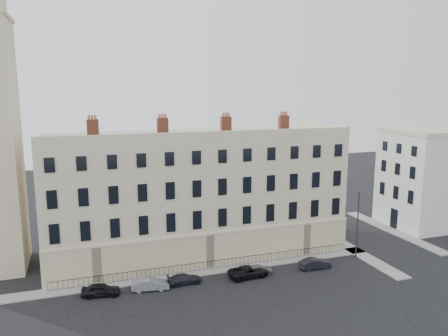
{
  "coord_description": "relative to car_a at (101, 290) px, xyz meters",
  "views": [
    {
      "loc": [
        -19.87,
        -39.64,
        20.35
      ],
      "look_at": [
        -2.93,
        10.0,
        10.87
      ],
      "focal_mm": 35.0,
      "sensor_mm": 36.0,
      "label": 1
    }
  ],
  "objects": [
    {
      "name": "car_b",
      "position": [
        4.88,
        -0.26,
        -0.01
      ],
      "size": [
        3.96,
        1.87,
        1.26
      ],
      "primitive_type": "imported",
      "rotation": [
        0.0,
        0.0,
        1.43
      ],
      "color": "gray",
      "rests_on": "ground"
    },
    {
      "name": "adjacent_building",
      "position": [
        47.38,
        8.2,
        6.36
      ],
      "size": [
        10.0,
        10.0,
        14.0
      ],
      "primitive_type": "cube",
      "color": "silver",
      "rests_on": "ground"
    },
    {
      "name": "pavement_adjacent",
      "position": [
        41.38,
        7.2,
        -0.58
      ],
      "size": [
        2.0,
        20.0,
        0.12
      ],
      "primitive_type": "cube",
      "color": "gray",
      "rests_on": "ground"
    },
    {
      "name": "pavement_east_return",
      "position": [
        31.38,
        5.2,
        -0.58
      ],
      "size": [
        2.0,
        24.0,
        0.12
      ],
      "primitive_type": "cube",
      "color": "gray",
      "rests_on": "ground"
    },
    {
      "name": "pavement_terrace",
      "position": [
        8.38,
        2.2,
        -0.58
      ],
      "size": [
        48.0,
        2.0,
        0.12
      ],
      "primitive_type": "cube",
      "color": "gray",
      "rests_on": "ground"
    },
    {
      "name": "railings",
      "position": [
        12.38,
        2.6,
        -0.09
      ],
      "size": [
        35.0,
        0.04,
        0.96
      ],
      "color": "black",
      "rests_on": "ground"
    },
    {
      "name": "car_c",
      "position": [
        8.54,
        0.01,
        -0.11
      ],
      "size": [
        3.7,
        1.54,
        1.07
      ],
      "primitive_type": "imported",
      "rotation": [
        0.0,
        0.0,
        1.58
      ],
      "color": "black",
      "rests_on": "ground"
    },
    {
      "name": "car_e",
      "position": [
        16.93,
        -0.28,
        -0.08
      ],
      "size": [
        3.3,
        1.38,
        1.12
      ],
      "primitive_type": "imported",
      "rotation": [
        0.0,
        0.0,
        1.55
      ],
      "color": "slate",
      "rests_on": "ground"
    },
    {
      "name": "terrace",
      "position": [
        12.42,
        9.17,
        6.85
      ],
      "size": [
        36.22,
        12.22,
        17.0
      ],
      "color": "beige",
      "rests_on": "ground"
    },
    {
      "name": "streetlamp",
      "position": [
        30.18,
        0.16,
        3.97
      ],
      "size": [
        0.68,
        1.75,
        8.33
      ],
      "rotation": [
        0.0,
        0.0,
        -0.3
      ],
      "color": "#343338",
      "rests_on": "ground"
    },
    {
      "name": "car_f",
      "position": [
        23.76,
        -0.93,
        -0.03
      ],
      "size": [
        3.75,
        1.43,
        1.22
      ],
      "primitive_type": "imported",
      "rotation": [
        0.0,
        0.0,
        1.53
      ],
      "color": "black",
      "rests_on": "ground"
    },
    {
      "name": "car_d",
      "position": [
        15.67,
        -0.61,
        -0.01
      ],
      "size": [
        4.72,
        2.45,
        1.27
      ],
      "primitive_type": "imported",
      "rotation": [
        0.0,
        0.0,
        1.65
      ],
      "color": "black",
      "rests_on": "ground"
    },
    {
      "name": "car_a",
      "position": [
        0.0,
        0.0,
        0.0
      ],
      "size": [
        3.98,
        2.14,
        1.29
      ],
      "primitive_type": "imported",
      "rotation": [
        0.0,
        0.0,
        1.4
      ],
      "color": "black",
      "rests_on": "ground"
    },
    {
      "name": "ground",
      "position": [
        18.38,
        -2.8,
        -0.64
      ],
      "size": [
        160.0,
        160.0,
        0.0
      ],
      "primitive_type": "plane",
      "color": "black",
      "rests_on": "ground"
    }
  ]
}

